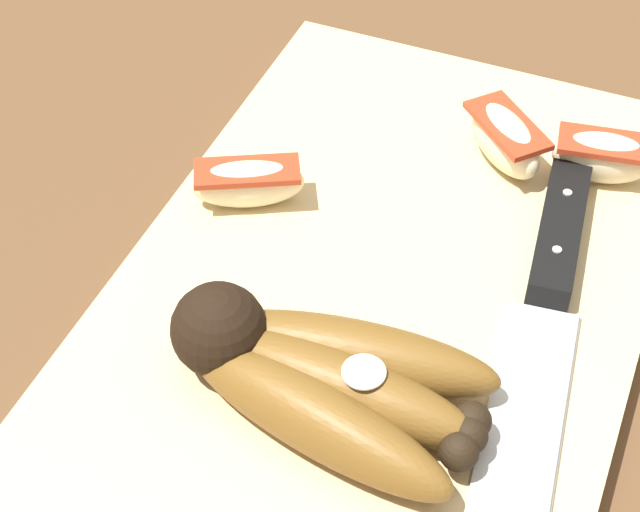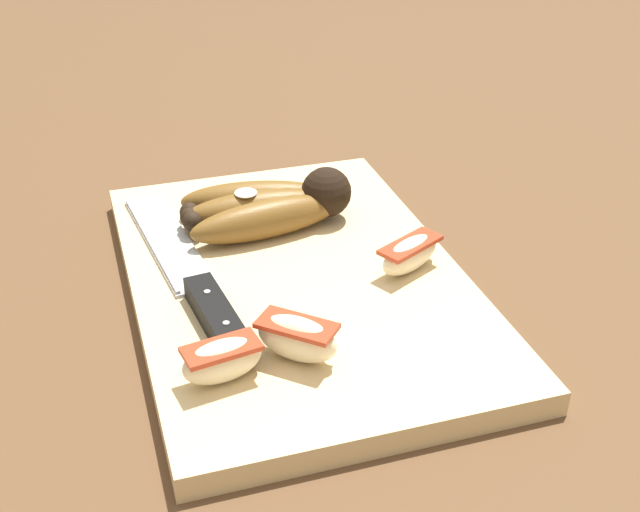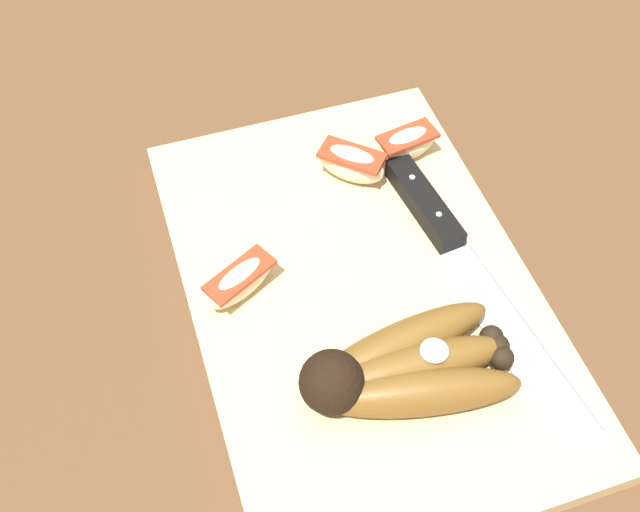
# 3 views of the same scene
# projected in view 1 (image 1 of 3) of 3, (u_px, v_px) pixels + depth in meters

# --- Properties ---
(ground_plane) EXTENTS (6.00, 6.00, 0.00)m
(ground_plane) POSITION_uv_depth(u_px,v_px,m) (390.00, 291.00, 0.57)
(ground_plane) COLOR brown
(cutting_board) EXTENTS (0.41, 0.27, 0.02)m
(cutting_board) POSITION_uv_depth(u_px,v_px,m) (378.00, 288.00, 0.56)
(cutting_board) COLOR #DBBC84
(cutting_board) RESTS_ON ground_plane
(banana_bunch) EXTENTS (0.10, 0.16, 0.05)m
(banana_bunch) POSITION_uv_depth(u_px,v_px,m) (319.00, 377.00, 0.48)
(banana_bunch) COLOR black
(banana_bunch) RESTS_ON cutting_board
(chefs_knife) EXTENTS (0.28, 0.06, 0.02)m
(chefs_knife) POSITION_uv_depth(u_px,v_px,m) (547.00, 302.00, 0.53)
(chefs_knife) COLOR silver
(chefs_knife) RESTS_ON cutting_board
(apple_wedge_near) EXTENTS (0.03, 0.06, 0.03)m
(apple_wedge_near) POSITION_uv_depth(u_px,v_px,m) (602.00, 156.00, 0.60)
(apple_wedge_near) COLOR beige
(apple_wedge_near) RESTS_ON cutting_board
(apple_wedge_middle) EXTENTS (0.05, 0.07, 0.03)m
(apple_wedge_middle) POSITION_uv_depth(u_px,v_px,m) (248.00, 183.00, 0.58)
(apple_wedge_middle) COLOR beige
(apple_wedge_middle) RESTS_ON cutting_board
(apple_wedge_far) EXTENTS (0.06, 0.06, 0.03)m
(apple_wedge_far) POSITION_uv_depth(u_px,v_px,m) (505.00, 139.00, 0.60)
(apple_wedge_far) COLOR beige
(apple_wedge_far) RESTS_ON cutting_board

